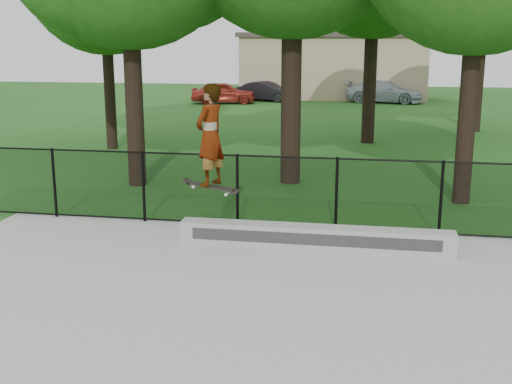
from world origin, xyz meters
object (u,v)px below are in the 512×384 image
car_a (223,93)px  grind_ledge (314,237)px  car_b (266,91)px  car_c (384,92)px  skater_airborne (210,137)px

car_a → grind_ledge: bearing=-174.2°
car_a → car_b: bearing=-59.9°
car_a → car_c: bearing=-87.4°
car_b → car_c: (7.39, 0.26, 0.06)m
car_a → car_c: 9.99m
grind_ledge → car_a: 28.71m
car_c → skater_airborne: size_ratio=2.19×
grind_ledge → car_c: bearing=86.9°
car_c → car_a: bearing=115.8°
car_c → skater_airborne: bearing=-174.0°
grind_ledge → car_c: size_ratio=1.15×
skater_airborne → car_c: bearing=83.4°
car_a → skater_airborne: (6.23, -27.79, 1.44)m
car_b → skater_airborne: skater_airborne is taller
grind_ledge → car_b: (-5.75, 29.56, 0.35)m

